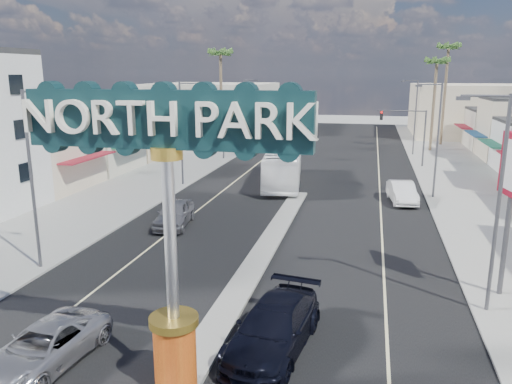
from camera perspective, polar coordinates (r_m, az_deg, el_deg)
The scene contains 25 objects.
ground at distance 42.32m, azimuth 5.16°, elevation 0.07°, with size 160.00×160.00×0.00m, color gray.
road at distance 42.31m, azimuth 5.16°, elevation 0.07°, with size 20.00×120.00×0.01m, color black.
median_island at distance 27.19m, azimuth 0.45°, elevation -7.39°, with size 1.30×30.00×0.16m, color gray.
sidewalk_left at distance 46.26m, azimuth -12.28°, elevation 1.04°, with size 8.00×120.00×0.12m, color gray.
sidewalk_right at distance 42.80m, azimuth 24.07°, elevation -0.84°, with size 8.00×120.00×0.12m, color gray.
storefront_row_left at distance 61.74m, azimuth -15.76°, elevation 6.66°, with size 12.00×42.00×6.00m, color beige.
backdrop_far_left at distance 90.29m, azimuth -4.85°, elevation 9.74°, with size 20.00×20.00×8.00m, color #B7B29E.
backdrop_far_right at distance 87.57m, azimuth 24.10°, elevation 8.52°, with size 20.00×20.00×8.00m, color beige.
gateway_sign at distance 14.44m, azimuth -9.93°, elevation -2.11°, with size 8.20×1.50×9.15m.
traffic_signal_left at distance 57.00m, azimuth -2.03°, elevation 7.92°, with size 5.09×0.45×6.00m.
traffic_signal_right at distance 55.20m, azimuth 16.88°, elevation 7.18°, with size 5.09×0.45×6.00m.
streetlight_l_near at distance 26.62m, azimuth -24.07°, elevation 2.14°, with size 2.03×0.22×9.00m.
streetlight_l_mid at distance 44.06m, azimuth -8.36°, elevation 7.20°, with size 2.03×0.22×9.00m.
streetlight_l_far at distance 64.97m, azimuth -1.26°, elevation 9.30°, with size 2.03×0.22×9.00m.
streetlight_r_near at distance 21.89m, azimuth 25.66°, elevation -0.25°, with size 2.03×0.22×9.00m.
streetlight_r_mid at distance 41.37m, azimuth 19.86°, elevation 6.15°, with size 2.03×0.22×9.00m.
streetlight_r_far at distance 63.18m, azimuth 17.63°, elevation 8.57°, with size 2.03×0.22×9.00m.
palm_left_far at distance 63.59m, azimuth -4.07°, elevation 14.98°, with size 2.60×2.60×13.10m.
palm_right_mid at distance 67.23m, azimuth 19.95°, elevation 13.39°, with size 2.60×2.60×12.10m.
palm_right_far at distance 73.47m, azimuth 21.12°, elevation 14.63°, with size 2.60×2.60×14.10m.
suv_left at distance 19.12m, azimuth -23.01°, elevation -15.95°, with size 2.33×5.06×1.41m, color #ADADB2.
suv_right at distance 18.55m, azimuth 2.04°, elevation -15.20°, with size 2.41×5.92×1.72m, color black.
car_parked_left at distance 32.94m, azimuth -9.31°, elevation -2.44°, with size 1.98×4.91×1.67m, color slate.
car_parked_right at distance 40.06m, azimuth 16.35°, elevation -0.01°, with size 1.70×4.88×1.61m, color silver.
city_bus at distance 44.85m, azimuth 3.15°, elevation 3.15°, with size 2.95×12.60×3.51m, color white.
Camera 1 is at (5.50, -10.81, 9.75)m, focal length 35.00 mm.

